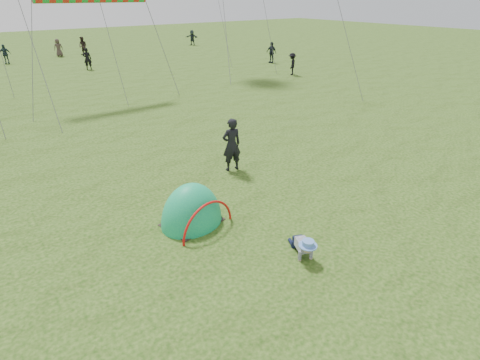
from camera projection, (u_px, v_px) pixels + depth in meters
ground at (266, 267)px, 8.48m from camera, size 140.00×140.00×0.00m
crawling_toddler at (304, 245)px, 8.72m from camera, size 0.80×0.92×0.59m
popup_tent at (192, 222)px, 10.14m from camera, size 2.00×1.76×2.27m
standing_adult at (232, 145)px, 12.76m from camera, size 0.74×0.55×1.87m
crowd_person_2 at (271, 52)px, 33.19m from camera, size 0.62×1.10×1.77m
crowd_person_3 at (292, 64)px, 28.22m from camera, size 1.17×1.14×1.61m
crowd_person_5 at (192, 38)px, 44.82m from camera, size 1.28×1.60×1.70m
crowd_person_6 at (87, 59)px, 30.27m from camera, size 0.71×0.58×1.69m
crowd_person_7 at (83, 46)px, 37.36m from camera, size 1.02×1.08×1.76m
crowd_person_14 at (5, 54)px, 32.88m from camera, size 1.03×0.70×1.62m
crowd_person_16 at (58, 48)px, 36.60m from camera, size 0.85×0.59×1.65m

